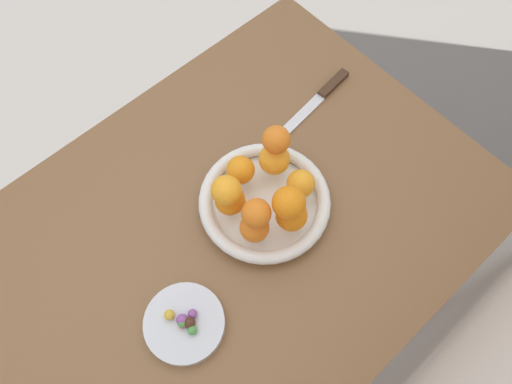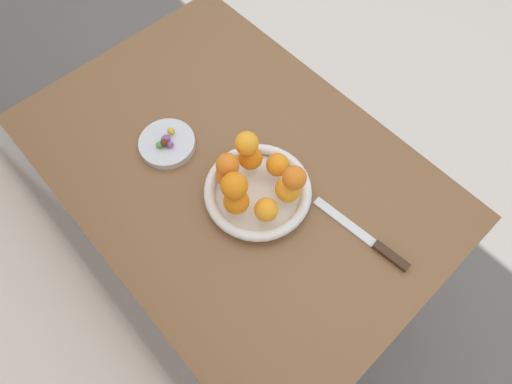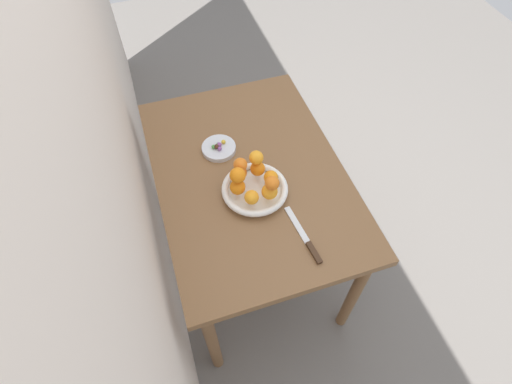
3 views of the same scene
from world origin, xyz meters
name	(u,v)px [view 2 (image 2 of 3)]	position (x,y,z in m)	size (l,w,h in m)	color
ground_plane	(242,252)	(0.00, 0.00, 0.00)	(6.00, 6.00, 0.00)	slate
dining_table	(234,180)	(0.00, 0.00, 0.65)	(1.10, 0.76, 0.74)	brown
fruit_bowl	(258,191)	(-0.11, 0.01, 0.76)	(0.26, 0.26, 0.04)	white
candy_dish	(167,144)	(0.16, 0.09, 0.75)	(0.15, 0.15, 0.02)	silver
orange_0	(278,165)	(-0.11, -0.05, 0.81)	(0.06, 0.06, 0.06)	orange
orange_1	(250,158)	(-0.05, -0.02, 0.81)	(0.06, 0.06, 0.06)	orange
orange_2	(227,175)	(-0.05, 0.05, 0.81)	(0.06, 0.06, 0.06)	orange
orange_3	(236,201)	(-0.11, 0.08, 0.81)	(0.06, 0.06, 0.06)	orange
orange_4	(266,210)	(-0.17, 0.04, 0.81)	(0.06, 0.06, 0.06)	orange
orange_5	(288,189)	(-0.17, -0.03, 0.81)	(0.06, 0.06, 0.06)	orange
orange_6	(294,178)	(-0.18, -0.03, 0.87)	(0.05, 0.05, 0.05)	orange
orange_7	(234,186)	(-0.11, 0.08, 0.87)	(0.06, 0.06, 0.06)	orange
orange_8	(247,143)	(-0.04, -0.02, 0.87)	(0.06, 0.06, 0.06)	orange
orange_9	(228,165)	(-0.05, 0.05, 0.86)	(0.05, 0.05, 0.05)	orange
candy_ball_0	(165,139)	(0.16, 0.09, 0.77)	(0.02, 0.02, 0.02)	#4C9947
candy_ball_1	(164,139)	(0.16, 0.09, 0.77)	(0.02, 0.02, 0.02)	#C6384C
candy_ball_2	(170,145)	(0.13, 0.09, 0.77)	(0.02, 0.02, 0.02)	#8C4C99
candy_ball_3	(166,140)	(0.16, 0.09, 0.77)	(0.02, 0.02, 0.02)	#4C9947
candy_ball_4	(159,145)	(0.15, 0.11, 0.77)	(0.02, 0.02, 0.02)	#4C9947
candy_ball_5	(164,143)	(0.15, 0.10, 0.77)	(0.02, 0.02, 0.02)	#472819
candy_ball_6	(166,138)	(0.16, 0.09, 0.77)	(0.02, 0.02, 0.02)	#8C4C99
candy_ball_7	(171,131)	(0.17, 0.06, 0.77)	(0.02, 0.02, 0.02)	gold
knife	(368,239)	(-0.37, -0.10, 0.75)	(0.26, 0.05, 0.01)	#3F2819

